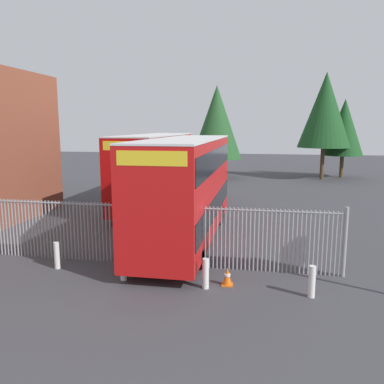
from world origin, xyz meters
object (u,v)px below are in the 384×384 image
object	(u,v)px
bollard_near_left	(57,255)
bollard_center_front	(123,266)
double_decker_bus_near_gate	(187,185)
double_decker_bus_behind_fence_left	(155,167)
bollard_near_right	(206,274)
bollard_far_right	(312,282)
traffic_cone_by_gate	(227,276)

from	to	relation	value
bollard_near_left	bollard_center_front	xyz separation A→B (m)	(2.64, -0.58, 0.00)
double_decker_bus_near_gate	double_decker_bus_behind_fence_left	world-z (taller)	same
bollard_near_right	bollard_far_right	size ratio (longest dim) A/B	1.00
bollard_near_right	traffic_cone_by_gate	bearing A→B (deg)	28.99
double_decker_bus_near_gate	bollard_near_left	xyz separation A→B (m)	(-3.79, -4.29, -1.95)
double_decker_bus_near_gate	bollard_near_right	xyz separation A→B (m)	(1.55, -5.05, -1.95)
double_decker_bus_behind_fence_left	bollard_center_front	xyz separation A→B (m)	(2.17, -11.69, -1.95)
double_decker_bus_behind_fence_left	traffic_cone_by_gate	distance (m)	12.95
double_decker_bus_near_gate	bollard_near_right	distance (m)	5.63
bollard_near_left	double_decker_bus_near_gate	bearing A→B (deg)	48.52
bollard_center_front	bollard_near_right	world-z (taller)	same
double_decker_bus_behind_fence_left	bollard_far_right	distance (m)	14.51
double_decker_bus_behind_fence_left	bollard_center_front	size ratio (longest dim) A/B	11.38
bollard_center_front	traffic_cone_by_gate	xyz separation A→B (m)	(3.34, 0.17, -0.19)
bollard_near_left	traffic_cone_by_gate	distance (m)	6.00
double_decker_bus_near_gate	double_decker_bus_behind_fence_left	distance (m)	7.59
bollard_center_front	bollard_near_right	bearing A→B (deg)	-3.86
double_decker_bus_behind_fence_left	bollard_near_right	world-z (taller)	double_decker_bus_behind_fence_left
bollard_near_right	bollard_far_right	xyz separation A→B (m)	(3.12, -0.07, 0.00)
traffic_cone_by_gate	double_decker_bus_near_gate	bearing A→B (deg)	115.02
bollard_center_front	traffic_cone_by_gate	world-z (taller)	bollard_center_front
double_decker_bus_behind_fence_left	bollard_near_right	bearing A→B (deg)	-67.68
double_decker_bus_near_gate	bollard_center_front	distance (m)	5.36
bollard_near_left	bollard_far_right	xyz separation A→B (m)	(8.47, -0.83, 0.00)
bollard_near_left	bollard_near_right	distance (m)	5.40
double_decker_bus_near_gate	bollard_near_left	size ratio (longest dim) A/B	11.38
double_decker_bus_near_gate	bollard_near_left	world-z (taller)	double_decker_bus_near_gate
double_decker_bus_near_gate	bollard_far_right	size ratio (longest dim) A/B	11.38
bollard_near_right	bollard_center_front	bearing A→B (deg)	176.14
double_decker_bus_behind_fence_left	bollard_near_left	size ratio (longest dim) A/B	11.38
double_decker_bus_behind_fence_left	bollard_near_left	bearing A→B (deg)	-92.43
bollard_near_left	traffic_cone_by_gate	world-z (taller)	bollard_near_left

